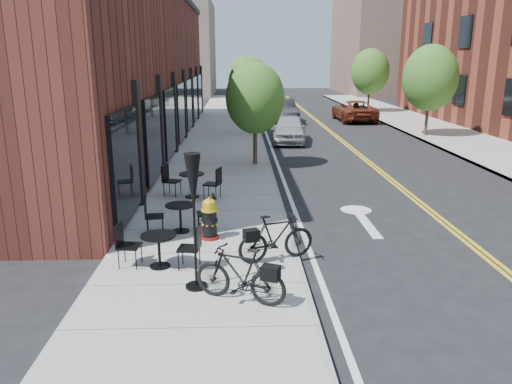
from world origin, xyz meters
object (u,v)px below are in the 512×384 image
object	(u,v)px
bistro_set_b	(180,214)
parked_car_b	(282,110)
parked_car_a	(289,129)
parked_car_far	(354,111)
bistro_set_c	(192,182)
parked_car_c	(272,103)
bistro_set_a	(159,246)
bicycle_left	(240,274)
bicycle_right	(276,237)
patio_umbrella	(193,193)
fire_hydrant	(210,219)

from	to	relation	value
bistro_set_b	parked_car_b	xyz separation A→B (m)	(4.20, 21.54, 0.19)
parked_car_a	parked_car_far	bearing A→B (deg)	64.84
bistro_set_c	parked_car_c	distance (m)	25.60
bistro_set_a	parked_car_a	size ratio (longest dim) A/B	0.42
bistro_set_a	parked_car_a	bearing A→B (deg)	82.57
bicycle_left	parked_car_c	distance (m)	31.90
bicycle_right	parked_car_b	size ratio (longest dim) A/B	0.36
bistro_set_b	parked_car_a	bearing A→B (deg)	65.82
bicycle_left	parked_car_c	xyz separation A→B (m)	(2.64, 31.79, 0.05)
bicycle_left	patio_umbrella	bearing A→B (deg)	-101.80
parked_car_a	bistro_set_b	bearing A→B (deg)	-100.04
bicycle_left	bistro_set_a	world-z (taller)	bicycle_left
fire_hydrant	parked_car_far	size ratio (longest dim) A/B	0.20
fire_hydrant	parked_car_far	xyz separation A→B (m)	(8.30, 22.23, 0.10)
patio_umbrella	parked_car_b	size ratio (longest dim) A/B	0.54
bicycle_right	parked_car_a	xyz separation A→B (m)	(1.78, 15.13, 0.06)
fire_hydrant	bistro_set_c	distance (m)	3.55
fire_hydrant	parked_car_far	bearing A→B (deg)	87.08
bicycle_right	patio_umbrella	size ratio (longest dim) A/B	0.67
bicycle_right	parked_car_far	world-z (taller)	parked_car_far
parked_car_b	parked_car_far	world-z (taller)	parked_car_b
fire_hydrant	bicycle_left	bearing A→B (deg)	-59.98
bicycle_left	bicycle_right	world-z (taller)	bicycle_left
parked_car_c	bicycle_right	bearing A→B (deg)	-93.63
parked_car_b	parked_car_far	distance (m)	4.81
parked_car_b	patio_umbrella	bearing A→B (deg)	-103.53
bicycle_right	bistro_set_a	size ratio (longest dim) A/B	1.00
bicycle_right	parked_car_far	size ratio (longest dim) A/B	0.33
patio_umbrella	parked_car_a	size ratio (longest dim) A/B	0.62
bicycle_right	bistro_set_b	size ratio (longest dim) A/B	1.00
bicycle_left	parked_car_b	distance (m)	25.21
patio_umbrella	parked_car_b	world-z (taller)	patio_umbrella
fire_hydrant	parked_car_c	bearing A→B (deg)	101.00
bicycle_right	parked_car_c	bearing A→B (deg)	-23.07
parked_car_far	parked_car_c	bearing A→B (deg)	-53.34
bistro_set_b	parked_car_c	distance (m)	28.56
bistro_set_b	bistro_set_c	xyz separation A→B (m)	(0.00, 3.00, 0.03)
bistro_set_b	parked_car_far	xyz separation A→B (m)	(9.01, 21.75, 0.13)
bistro_set_a	parked_car_far	distance (m)	25.50
parked_car_b	parked_car_c	world-z (taller)	parked_car_b
parked_car_a	parked_car_c	size ratio (longest dim) A/B	0.86
parked_car_b	parked_car_c	distance (m)	6.74
bistro_set_b	parked_car_b	distance (m)	21.95
bistro_set_b	bistro_set_c	distance (m)	3.00
parked_car_a	parked_car_far	size ratio (longest dim) A/B	0.80
bistro_set_a	parked_car_c	size ratio (longest dim) A/B	0.36
bicycle_left	parked_car_a	distance (m)	17.04
parked_car_a	parked_car_far	world-z (taller)	parked_car_far
bicycle_left	patio_umbrella	size ratio (longest dim) A/B	0.67
bistro_set_c	parked_car_far	bearing A→B (deg)	82.53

